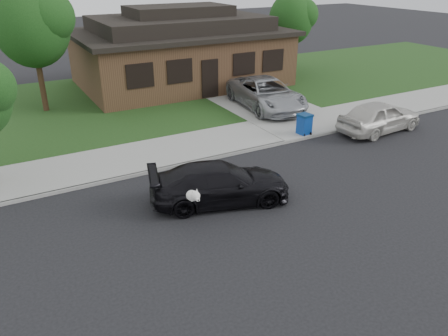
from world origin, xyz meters
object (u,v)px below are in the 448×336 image
minivan (266,93)px  white_compact (380,116)px  sedan (220,183)px  recycling_bin (304,124)px

minivan → white_compact: minivan is taller
sedan → white_compact: white_compact is taller
sedan → white_compact: bearing=-60.2°
minivan → white_compact: (2.71, -5.20, -0.18)m
sedan → recycling_bin: sedan is taller
minivan → recycling_bin: 4.16m
sedan → minivan: minivan is taller
minivan → recycling_bin: bearing=-93.5°
white_compact → recycling_bin: bearing=68.3°
sedan → white_compact: size_ratio=1.14×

